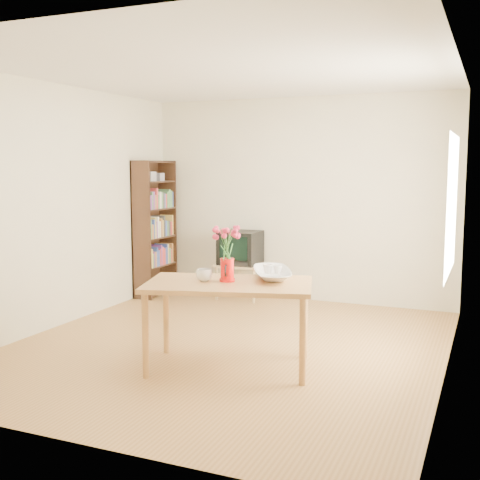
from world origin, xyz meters
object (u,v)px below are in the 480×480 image
at_px(mug, 204,275).
at_px(bowl, 272,253).
at_px(television, 241,247).
at_px(table, 229,292).
at_px(pitcher, 227,271).

bearing_deg(mug, bowl, -169.97).
bearing_deg(bowl, television, 119.06).
relative_size(table, pitcher, 7.47).
height_order(pitcher, television, pitcher).
height_order(bowl, television, bowl).
relative_size(table, mug, 11.55).
distance_m(table, mug, 0.26).
bearing_deg(mug, television, -101.48).
bearing_deg(mug, table, 163.45).
bearing_deg(table, pitcher, 113.87).
bearing_deg(bowl, mug, -142.34).
xyz_separation_m(table, television, (-0.96, 2.55, 0.01)).
distance_m(mug, bowl, 0.63).
height_order(pitcher, mug, pitcher).
bearing_deg(television, mug, -73.66).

